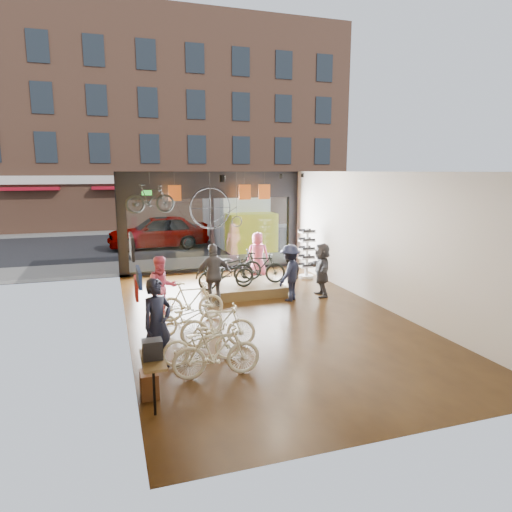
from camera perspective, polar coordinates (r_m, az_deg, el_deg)
name	(u,v)px	position (r m, az deg, el deg)	size (l,w,h in m)	color
ground_plane	(262,316)	(12.32, 0.79, -7.55)	(7.00, 12.00, 0.04)	black
ceiling	(263,171)	(11.71, 0.84, 10.61)	(7.00, 12.00, 0.04)	black
wall_left	(122,253)	(11.24, -16.42, 0.35)	(0.04, 12.00, 3.80)	#B5852B
wall_right	(380,240)	(13.41, 15.20, 2.00)	(0.04, 12.00, 3.80)	beige
wall_back	(405,313)	(6.61, 18.14, -6.76)	(7.00, 0.04, 3.80)	beige
storefront	(212,222)	(17.60, -5.55, 4.27)	(7.00, 0.26, 3.80)	black
exit_sign	(147,193)	(17.03, -13.51, 7.71)	(0.35, 0.06, 0.18)	#198C26
street_road	(178,239)	(26.62, -9.74, 2.15)	(30.00, 18.00, 0.02)	black
sidewalk_near	(206,263)	(19.04, -6.25, -0.87)	(30.00, 2.40, 0.12)	slate
sidewalk_far	(169,229)	(30.54, -10.86, 3.31)	(30.00, 2.00, 0.12)	slate
opposite_building	(160,124)	(32.95, -11.88, 15.89)	(26.00, 5.00, 14.00)	brown
street_car	(158,231)	(23.39, -12.13, 3.02)	(1.98, 4.92, 1.68)	gray
box_truck	(239,220)	(23.09, -2.12, 4.49)	(2.32, 6.97, 2.75)	silver
floor_bike_1	(216,351)	(8.71, -4.96, -11.79)	(0.47, 1.68, 1.01)	beige
floor_bike_2	(202,343)	(9.37, -6.75, -10.69)	(0.56, 1.61, 0.85)	beige
floor_bike_3	(218,325)	(10.09, -4.79, -8.64)	(0.47, 1.65, 0.99)	beige
floor_bike_4	(188,317)	(10.91, -8.46, -7.60)	(0.57, 1.63, 0.86)	beige
floor_bike_5	(191,301)	(11.92, -8.15, -5.62)	(0.48, 1.70, 1.02)	beige
display_platform	(243,288)	(14.49, -1.65, -4.08)	(2.40, 1.80, 0.30)	#513E23
display_bike_left	(226,274)	(13.80, -3.75, -2.23)	(0.61, 1.75, 0.92)	black
display_bike_mid	(259,268)	(14.44, 0.43, -1.48)	(0.47, 1.66, 1.00)	black
display_bike_right	(233,266)	(14.83, -2.93, -1.19)	(0.66, 1.88, 0.99)	black
customer_0	(157,324)	(9.10, -12.23, -8.31)	(0.66, 0.43, 1.81)	#161C33
customer_1	(162,288)	(12.01, -11.65, -3.98)	(0.82, 0.64, 1.68)	#CC4C72
customer_2	(214,275)	(12.97, -5.27, -2.43)	(1.06, 0.44, 1.81)	#3F3F44
customer_3	(290,273)	(13.56, 4.27, -2.10)	(1.09, 0.63, 1.69)	#161C33
customer_4	(258,255)	(16.53, 0.21, 0.17)	(0.81, 0.53, 1.66)	#CC4C72
customer_5	(322,270)	(14.16, 8.22, -1.70)	(1.54, 0.49, 1.66)	#3F3F44
sunglasses_rack	(307,254)	(16.50, 6.34, 0.31)	(0.53, 0.43, 1.78)	white
wall_merch	(140,323)	(7.99, -14.30, -8.08)	(0.40, 2.40, 2.60)	navy
penny_farthing	(219,209)	(16.06, -4.68, 5.84)	(1.81, 0.06, 1.45)	black
hung_bike	(150,199)	(15.36, -13.09, 6.98)	(0.45, 1.58, 0.95)	black
jersey_left	(175,193)	(16.45, -10.13, 7.75)	(0.45, 0.03, 0.55)	#CC5919
jersey_mid	(245,192)	(17.01, -1.40, 7.99)	(0.45, 0.03, 0.55)	#CC5919
jersey_right	(264,192)	(17.25, 1.05, 8.03)	(0.45, 0.03, 0.55)	#CC5919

